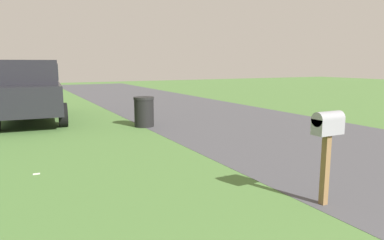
{
  "coord_description": "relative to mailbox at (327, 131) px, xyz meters",
  "views": [
    {
      "loc": [
        1.48,
        2.49,
        1.97
      ],
      "look_at": [
        6.54,
        -0.15,
        1.04
      ],
      "focal_mm": 32.33,
      "sensor_mm": 36.0,
      "label": 1
    }
  ],
  "objects": [
    {
      "name": "trash_bin",
      "position": [
        7.03,
        0.15,
        -0.58
      ],
      "size": [
        0.64,
        0.64,
        0.94
      ],
      "color": "black",
      "rests_on": "ground"
    },
    {
      "name": "mailbox",
      "position": [
        0.0,
        0.0,
        0.0
      ],
      "size": [
        0.22,
        0.44,
        1.33
      ],
      "rotation": [
        0.0,
        0.0,
        0.0
      ],
      "color": "brown",
      "rests_on": "ground"
    },
    {
      "name": "litter_wrapper_far_scatter",
      "position": [
        3.37,
        3.52,
        -1.05
      ],
      "size": [
        0.09,
        0.12,
        0.01
      ],
      "primitive_type": "cube",
      "rotation": [
        0.0,
        0.0,
        1.52
      ],
      "color": "silver",
      "rests_on": "ground"
    },
    {
      "name": "road_asphalt",
      "position": [
        1.26,
        -2.97,
        -1.05
      ],
      "size": [
        60.0,
        6.35,
        0.01
      ],
      "primitive_type": "cube",
      "color": "#47474C",
      "rests_on": "ground"
    },
    {
      "name": "pickup_truck",
      "position": [
        9.83,
        3.25,
        0.05
      ],
      "size": [
        5.47,
        2.51,
        2.09
      ],
      "rotation": [
        0.0,
        0.0,
        3.06
      ],
      "color": "black",
      "rests_on": "ground"
    }
  ]
}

